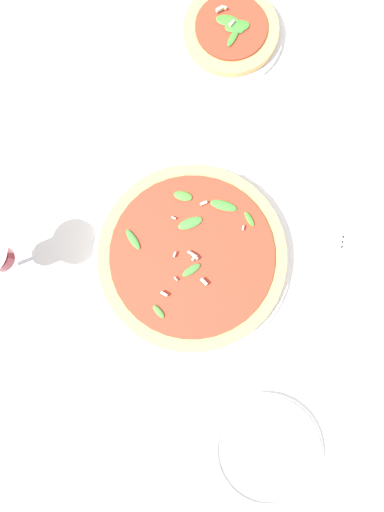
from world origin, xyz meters
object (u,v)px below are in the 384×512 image
side_plate_white (267,450)px  fork (380,249)px  pizza_arugula_main (192,257)px  pizza_personal_side (230,32)px

side_plate_white → fork: bearing=-92.2°
pizza_arugula_main → side_plate_white: pizza_arugula_main is taller
pizza_arugula_main → side_plate_white: 0.34m
pizza_personal_side → side_plate_white: pizza_personal_side is taller
pizza_arugula_main → pizza_personal_side: (0.14, -0.40, -0.00)m
side_plate_white → pizza_personal_side: bearing=-56.9°
fork → pizza_arugula_main: bearing=12.9°
pizza_personal_side → side_plate_white: bearing=123.1°
pizza_personal_side → fork: (-0.42, 0.23, -0.01)m
pizza_personal_side → fork: 0.48m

